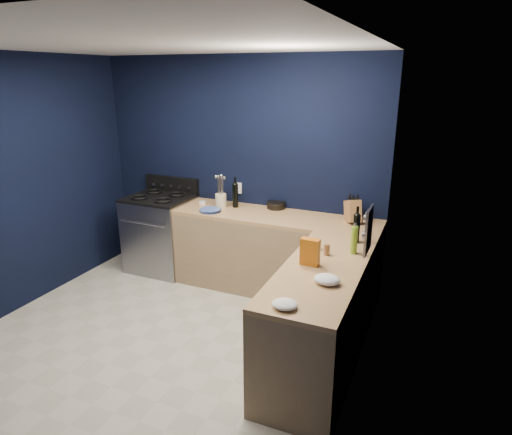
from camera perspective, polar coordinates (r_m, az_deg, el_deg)
The scene contains 28 objects.
floor at distance 4.35m, azimuth -12.42°, elevation -15.72°, with size 3.50×3.50×0.02m, color #AAA595.
ceiling at distance 3.64m, azimuth -15.38°, elevation 21.15°, with size 3.50×3.50×0.02m, color silver.
wall_back at distance 5.25m, azimuth -2.25°, elevation 6.22°, with size 3.50×0.02×2.60m, color black.
wall_right at distance 3.11m, azimuth 13.36°, elevation -2.74°, with size 0.02×3.50×2.60m, color black.
wall_left at distance 5.02m, azimuth -30.12°, elevation 3.23°, with size 0.02×3.50×2.60m, color black.
cab_back at distance 5.00m, azimuth 2.50°, elevation -4.86°, with size 2.30×0.63×0.86m, color #8F7452.
top_back at distance 4.84m, azimuth 2.58°, elevation 0.05°, with size 2.30×0.63×0.04m, color brown.
cab_right at distance 3.80m, azimuth 8.25°, elevation -13.01°, with size 0.63×1.67×0.86m, color #8F7452.
top_right at distance 3.58m, azimuth 8.58°, elevation -6.83°, with size 0.63×1.67×0.04m, color brown.
gas_range at distance 5.66m, azimuth -12.19°, elevation -2.15°, with size 0.76×0.66×0.92m, color gray.
oven_door at distance 5.43m, azimuth -14.08°, elevation -3.29°, with size 0.59×0.02×0.42m, color black.
cooktop at distance 5.52m, azimuth -12.51°, elevation 2.49°, with size 0.76×0.66×0.03m, color black.
backguard at distance 5.73m, azimuth -10.85°, elevation 4.25°, with size 0.76×0.06×0.20m, color black.
spice_panel at distance 3.66m, azimuth 14.41°, elevation -1.60°, with size 0.02×0.28×0.38m, color gray.
wall_outlet at distance 5.28m, azimuth -2.33°, elevation 3.84°, with size 0.09×0.02×0.13m, color white.
plate_stack at distance 4.99m, azimuth -5.98°, elevation 0.94°, with size 0.24×0.24×0.03m, color #334A97.
ramekin at distance 5.29m, azimuth -6.99°, elevation 1.92°, with size 0.08×0.08×0.03m, color white.
utensil_crock at distance 5.13m, azimuth -4.58°, elevation 2.21°, with size 0.13×0.13×0.16m, color #F4E0C1.
wine_bottle_back at distance 5.10m, azimuth -2.70°, elevation 2.84°, with size 0.07×0.07×0.28m, color black.
lemon_basket at distance 5.08m, azimuth 2.62°, elevation 1.64°, with size 0.21×0.21×0.08m, color black.
knife_block at distance 4.70m, azimuth 12.44°, elevation 0.79°, with size 0.13×0.21×0.23m, color brown.
wine_bottle_right at distance 4.12m, azimuth 12.89°, elevation -1.45°, with size 0.07×0.07×0.26m, color black.
oil_bottle at distance 3.87m, azimuth 12.63°, elevation -2.88°, with size 0.06×0.06×0.25m, color #73A123.
spice_jar_near at distance 3.92m, azimuth 8.07°, elevation -3.54°, with size 0.04×0.04×0.09m, color olive.
spice_jar_far at distance 3.82m, azimuth 9.17°, elevation -4.11°, with size 0.05×0.05×0.10m, color olive.
crouton_bag at distance 3.58m, azimuth 7.02°, elevation -4.46°, with size 0.15×0.07×0.22m, color red.
towel_front at distance 3.32m, azimuth 9.20°, elevation -7.94°, with size 0.19×0.17×0.07m, color white.
towel_end at distance 2.97m, azimuth 3.76°, elevation -11.17°, with size 0.17×0.16×0.05m, color white.
Camera 1 is at (2.22, -2.88, 2.38)m, focal length 30.81 mm.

